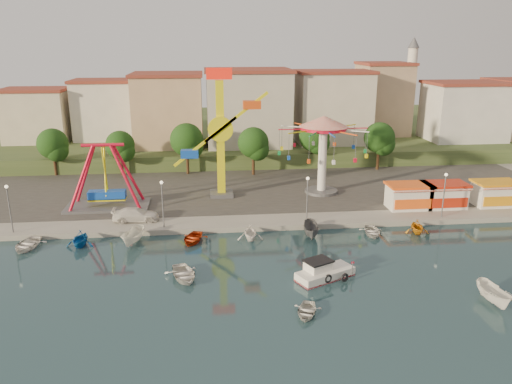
{
  "coord_description": "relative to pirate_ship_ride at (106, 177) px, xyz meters",
  "views": [
    {
      "loc": [
        -3.12,
        -39.33,
        20.3
      ],
      "look_at": [
        2.33,
        14.0,
        4.0
      ],
      "focal_mm": 35.0,
      "sensor_mm": 36.0,
      "label": 1
    }
  ],
  "objects": [
    {
      "name": "cabin_motorboat",
      "position": [
        22.34,
        -20.49,
        -3.89
      ],
      "size": [
        5.71,
        4.2,
        1.89
      ],
      "rotation": [
        0.0,
        0.0,
        0.46
      ],
      "color": "white",
      "rests_on": "ground"
    },
    {
      "name": "moored_boat_6",
      "position": [
        30.02,
        -10.85,
        -4.03
      ],
      "size": [
        2.98,
        3.84,
        0.73
      ],
      "primitive_type": "imported",
      "rotation": [
        0.0,
        0.0,
        -0.13
      ],
      "color": "silver",
      "rests_on": "ground"
    },
    {
      "name": "moored_boat_1",
      "position": [
        -0.89,
        -10.85,
        -3.54
      ],
      "size": [
        3.2,
        3.58,
        1.7
      ],
      "primitive_type": "imported",
      "rotation": [
        0.0,
        0.0,
        -0.14
      ],
      "color": "#1256A0",
      "rests_on": "ground"
    },
    {
      "name": "booth_mid",
      "position": [
        41.19,
        -4.16,
        -2.23
      ],
      "size": [
        5.4,
        3.78,
        3.08
      ],
      "color": "white",
      "rests_on": "quay_deck"
    },
    {
      "name": "van",
      "position": [
        4.08,
        -5.4,
        -3.04
      ],
      "size": [
        5.19,
        2.11,
        1.5
      ],
      "primitive_type": "imported",
      "rotation": [
        0.0,
        0.0,
        1.57
      ],
      "color": "silver",
      "rests_on": "quay_deck"
    },
    {
      "name": "kamikaze_tower",
      "position": [
        14.56,
        3.14,
        4.01
      ],
      "size": [
        8.16,
        3.1,
        16.5
      ],
      "color": "#59595E",
      "rests_on": "quay_deck"
    },
    {
      "name": "moored_boat_3",
      "position": [
        10.56,
        -10.85,
        -4.01
      ],
      "size": [
        3.65,
        4.35,
        0.77
      ],
      "primitive_type": "imported",
      "rotation": [
        0.0,
        0.0,
        -0.3
      ],
      "color": "#B6320E",
      "rests_on": "ground"
    },
    {
      "name": "building_1",
      "position": [
        -5.95,
        30.73,
        2.92
      ],
      "size": [
        12.33,
        9.01,
        8.63
      ],
      "primitive_type": "cube",
      "color": "silver",
      "rests_on": "hill_terrace"
    },
    {
      "name": "building_7",
      "position": [
        71.41,
        33.06,
        2.99
      ],
      "size": [
        11.59,
        10.93,
        8.76
      ],
      "primitive_type": "cube",
      "color": "beige",
      "rests_on": "hill_terrace"
    },
    {
      "name": "moored_boat_7",
      "position": [
        35.06,
        -10.85,
        -3.62
      ],
      "size": [
        2.88,
        3.22,
        1.54
      ],
      "primitive_type": "imported",
      "rotation": [
        0.0,
        0.0,
        -0.13
      ],
      "color": "orange",
      "rests_on": "ground"
    },
    {
      "name": "hill_terrace",
      "position": [
        15.38,
        46.35,
        -2.89
      ],
      "size": [
        200.0,
        60.0,
        3.0
      ],
      "primitive_type": "cube",
      "color": "#384C26",
      "rests_on": "ground"
    },
    {
      "name": "tree_2",
      "position": [
        9.38,
        15.16,
        1.52
      ],
      "size": [
        5.02,
        5.02,
        7.85
      ],
      "color": "#382314",
      "rests_on": "quay_deck"
    },
    {
      "name": "lamp_post_2",
      "position": [
        23.38,
        -7.65,
        -1.29
      ],
      "size": [
        0.14,
        0.14,
        5.0
      ],
      "primitive_type": "cylinder",
      "color": "#59595E",
      "rests_on": "quay_deck"
    },
    {
      "name": "building_3",
      "position": [
        20.98,
        28.15,
        3.2
      ],
      "size": [
        12.59,
        10.5,
        9.2
      ],
      "primitive_type": "cube",
      "color": "beige",
      "rests_on": "hill_terrace"
    },
    {
      "name": "skiff",
      "position": [
        34.87,
        -26.31,
        -3.61
      ],
      "size": [
        1.69,
        4.12,
        1.57
      ],
      "primitive_type": "imported",
      "rotation": [
        0.0,
        0.0,
        0.04
      ],
      "color": "white",
      "rests_on": "ground"
    },
    {
      "name": "moored_boat_4",
      "position": [
        16.66,
        -10.85,
        -3.57
      ],
      "size": [
        2.75,
        3.17,
        1.65
      ],
      "primitive_type": "imported",
      "rotation": [
        0.0,
        0.0,
        -0.01
      ],
      "color": "white",
      "rests_on": "ground"
    },
    {
      "name": "rowboat_a",
      "position": [
        9.95,
        -19.29,
        -3.97
      ],
      "size": [
        3.96,
        4.76,
        0.85
      ],
      "primitive_type": "imported",
      "rotation": [
        0.0,
        0.0,
        0.28
      ],
      "color": "white",
      "rests_on": "ground"
    },
    {
      "name": "tree_4",
      "position": [
        29.38,
        16.71,
        1.35
      ],
      "size": [
        4.86,
        4.86,
        7.6
      ],
      "color": "#382314",
      "rests_on": "quay_deck"
    },
    {
      "name": "moored_boat_0",
      "position": [
        -6.22,
        -10.85,
        -3.97
      ],
      "size": [
        3.57,
        4.51,
        0.84
      ],
      "primitive_type": "imported",
      "rotation": [
        0.0,
        0.0,
        -0.17
      ],
      "color": "white",
      "rests_on": "ground"
    },
    {
      "name": "wave_swinger",
      "position": [
        27.59,
        3.33,
        3.8
      ],
      "size": [
        11.6,
        11.6,
        10.4
      ],
      "color": "#59595E",
      "rests_on": "quay_deck"
    },
    {
      "name": "booth_left",
      "position": [
        36.7,
        -4.16,
        -2.23
      ],
      "size": [
        5.4,
        3.78,
        3.08
      ],
      "color": "white",
      "rests_on": "quay_deck"
    },
    {
      "name": "building_2",
      "position": [
        7.19,
        31.31,
        4.22
      ],
      "size": [
        11.95,
        9.28,
        11.23
      ],
      "primitive_type": "cube",
      "color": "tan",
      "rests_on": "hill_terrace"
    },
    {
      "name": "moored_boat_5",
      "position": [
        23.26,
        -10.85,
        -3.59
      ],
      "size": [
        2.11,
        4.34,
        1.61
      ],
      "primitive_type": "imported",
      "rotation": [
        0.0,
        0.0,
        -0.13
      ],
      "color": "#535358",
      "rests_on": "ground"
    },
    {
      "name": "lamp_post_0",
      "position": [
        -8.62,
        -7.65,
        -1.29
      ],
      "size": [
        0.14,
        0.14,
        5.0
      ],
      "primitive_type": "cylinder",
      "color": "#59595E",
      "rests_on": "quay_deck"
    },
    {
      "name": "building_0",
      "position": [
        -17.99,
        25.42,
        4.54
      ],
      "size": [
        9.26,
        9.53,
        11.87
      ],
      "primitive_type": "cube",
      "color": "beige",
      "rests_on": "hill_terrace"
    },
    {
      "name": "building_6",
      "position": [
        59.53,
        28.12,
        4.78
      ],
      "size": [
        8.23,
        8.98,
        12.36
      ],
      "primitive_type": "cube",
      "color": "silver",
      "rests_on": "hill_terrace"
    },
    {
      "name": "tree_5",
      "position": [
        39.38,
        14.89,
        1.31
      ],
      "size": [
        4.83,
        4.83,
        7.54
      ],
      "color": "#382314",
      "rests_on": "quay_deck"
    },
    {
      "name": "booth_right",
      "position": [
        47.83,
        -4.16,
        -2.23
      ],
      "size": [
        5.4,
        3.78,
        3.08
      ],
      "color": "white",
      "rests_on": "quay_deck"
    },
    {
      "name": "rowboat_b",
      "position": [
        19.59,
        -26.45,
        -4.08
      ],
      "size": [
        3.05,
        3.58,
        0.63
      ],
      "primitive_type": "imported",
      "rotation": [
        0.0,
        0.0,
        -0.33
      ],
      "color": "silver",
      "rests_on": "ground"
    },
    {
      "name": "building_5",
      "position": [
        47.75,
        29.68,
        4.21
      ],
      "size": [
        12.77,
        10.96,
        11.21
      ],
      "primitive_type": "cube",
      "color": "tan",
      "rests_on": "hill_terrace"
    },
    {
      "name": "lamp_post_1",
      "position": [
        7.38,
        -7.65,
        -1.29
      ],
      "size": [
        0.14,
        0.14,
        5.0
      ],
      "primitive_type": "cylinder",
      "color": "#59595E",
      "rests_on": "quay_deck"
    },
    {
      "name": "tree_1",
      "position": [
        -0.62,
        15.59,
        0.81
      ],
      "size": [
        4.35,
        4.35,
        6.8
      ],
      "color": "#382314",
      "rests_on": "quay_deck"
    },
    {
      "name": "building_4",
      "position": [
        34.45,
        31.55,
        3.22
      ],
      "size": [
        10.75,
        9.23,
        9.24
      ],
      "primitive_type": "cube",
      "color": "beige",
      "rests_on": "hill_terrace"
    },
    {
      "name": "asphalt_pad",
      "position": [
        15.38,
        9.35,
        -3.79
      ],
      "size": [
        90.0,
        28.0,
        0.01
      ],
      "primitive_type": "cube",
      "color": "#4C4944",
      "rests_on": "quay_deck"
    },
    {
      "name": "minaret",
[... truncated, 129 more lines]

